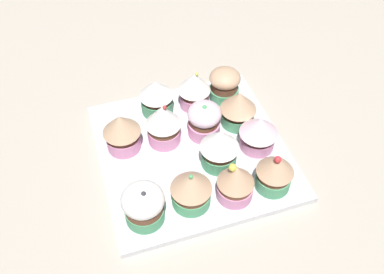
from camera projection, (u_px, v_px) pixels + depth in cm
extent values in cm
cube|color=#B2A899|center=(192.00, 158.00, 73.50)|extent=(180.00, 180.00, 3.00)
cube|color=silver|center=(192.00, 151.00, 71.93)|extent=(31.19, 31.19, 1.20)
cylinder|color=#4C9E6B|center=(273.00, 180.00, 65.53)|extent=(5.59, 5.59, 2.49)
cylinder|color=brown|center=(274.00, 173.00, 64.16)|extent=(5.19, 5.19, 1.17)
cone|color=tan|center=(277.00, 164.00, 62.42)|extent=(5.84, 5.84, 3.49)
sphere|color=red|center=(278.00, 160.00, 60.98)|extent=(1.08, 1.08, 1.08)
cylinder|color=pink|center=(257.00, 141.00, 71.03)|extent=(5.84, 5.84, 2.36)
cylinder|color=brown|center=(258.00, 135.00, 69.77)|extent=(5.37, 5.37, 1.01)
cone|color=silver|center=(260.00, 126.00, 68.19)|extent=(6.50, 6.50, 3.24)
cylinder|color=#4C9E6B|center=(237.00, 118.00, 74.76)|extent=(5.81, 5.81, 2.34)
cylinder|color=brown|center=(238.00, 111.00, 73.48)|extent=(5.17, 5.17, 1.10)
cone|color=tan|center=(239.00, 101.00, 71.70)|extent=(6.39, 6.39, 3.65)
cylinder|color=#4C9E6B|center=(224.00, 93.00, 79.21)|extent=(5.51, 5.51, 2.26)
cylinder|color=brown|center=(224.00, 85.00, 77.78)|extent=(5.03, 5.03, 1.56)
ellipsoid|color=tan|center=(225.00, 78.00, 76.47)|extent=(5.75, 5.75, 3.28)
cylinder|color=pink|center=(235.00, 190.00, 64.35)|extent=(5.70, 5.70, 2.35)
cylinder|color=brown|center=(235.00, 184.00, 63.08)|extent=(5.32, 5.32, 1.02)
cone|color=tan|center=(237.00, 175.00, 61.38)|extent=(5.72, 5.72, 3.53)
sphere|color=#EAD64C|center=(233.00, 168.00, 60.32)|extent=(1.19, 1.19, 1.19)
cylinder|color=#4C9E6B|center=(219.00, 158.00, 68.49)|extent=(5.81, 5.81, 2.60)
cylinder|color=brown|center=(219.00, 150.00, 66.99)|extent=(5.39, 5.39, 1.42)
cone|color=white|center=(220.00, 140.00, 65.11)|extent=(6.40, 6.40, 3.59)
cylinder|color=pink|center=(204.00, 128.00, 72.84)|extent=(5.59, 5.59, 2.69)
cylinder|color=brown|center=(204.00, 121.00, 71.44)|extent=(4.97, 4.97, 1.05)
ellipsoid|color=silver|center=(204.00, 114.00, 70.20)|extent=(5.80, 5.80, 3.78)
sphere|color=#4CB266|center=(205.00, 108.00, 68.69)|extent=(0.85, 0.85, 0.85)
cylinder|color=pink|center=(194.00, 100.00, 77.78)|extent=(5.44, 5.44, 2.51)
cylinder|color=brown|center=(194.00, 92.00, 76.40)|extent=(4.81, 4.81, 1.17)
cone|color=white|center=(194.00, 82.00, 74.55)|extent=(5.96, 5.96, 3.79)
sphere|color=#EAD64C|center=(197.00, 74.00, 73.22)|extent=(0.66, 0.66, 0.66)
cylinder|color=#4C9E6B|center=(191.00, 197.00, 63.52)|extent=(5.97, 5.97, 2.32)
cylinder|color=brown|center=(191.00, 191.00, 62.18)|extent=(5.63, 5.63, 1.28)
cone|color=tan|center=(191.00, 181.00, 60.40)|extent=(6.28, 6.28, 3.48)
sphere|color=#4CB266|center=(191.00, 177.00, 58.92)|extent=(0.64, 0.64, 0.64)
cylinder|color=pink|center=(164.00, 135.00, 71.78)|extent=(5.66, 5.66, 2.74)
cylinder|color=brown|center=(164.00, 126.00, 70.24)|extent=(5.40, 5.40, 1.39)
cone|color=white|center=(163.00, 115.00, 68.25)|extent=(6.06, 6.06, 3.94)
sphere|color=red|center=(165.00, 107.00, 66.82)|extent=(0.68, 0.68, 0.68)
cylinder|color=#4C9E6B|center=(157.00, 105.00, 76.63)|extent=(5.82, 5.82, 2.74)
cylinder|color=brown|center=(157.00, 98.00, 75.22)|extent=(5.19, 5.19, 1.03)
cone|color=white|center=(156.00, 89.00, 73.61)|extent=(6.20, 6.20, 3.27)
cylinder|color=#4C9E6B|center=(145.00, 213.00, 61.64)|extent=(5.86, 5.86, 2.38)
cylinder|color=brown|center=(144.00, 207.00, 60.32)|extent=(5.61, 5.61, 1.15)
ellipsoid|color=white|center=(143.00, 200.00, 58.94)|extent=(6.30, 6.30, 4.24)
sphere|color=#333338|center=(144.00, 194.00, 57.20)|extent=(0.76, 0.76, 0.76)
cylinder|color=pink|center=(124.00, 142.00, 70.78)|extent=(5.71, 5.71, 2.64)
cylinder|color=brown|center=(122.00, 134.00, 69.34)|extent=(5.19, 5.19, 1.22)
cone|color=tan|center=(120.00, 124.00, 67.56)|extent=(6.33, 6.33, 3.53)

